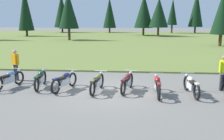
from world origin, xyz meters
name	(u,v)px	position (x,y,z in m)	size (l,w,h in m)	color
ground_plane	(111,92)	(0.00, 0.00, 0.00)	(140.00, 140.00, 0.00)	slate
grass_moorland	(127,40)	(0.00, 26.14, 0.05)	(80.00, 44.00, 0.10)	olive
forest_treeline	(142,12)	(2.42, 35.89, 4.29)	(43.88, 27.47, 8.56)	#47331E
motorcycle_sky_blue	(9,79)	(-5.00, 0.22, 0.44)	(0.84, 2.04, 0.88)	black
motorcycle_british_green	(40,79)	(-3.48, 0.41, 0.44)	(0.62, 2.10, 0.88)	black
motorcycle_navy	(65,81)	(-2.20, 0.12, 0.44)	(0.87, 2.02, 0.88)	black
motorcycle_olive	(97,82)	(-0.63, -0.05, 0.44)	(0.62, 2.09, 0.88)	black
motorcycle_maroon	(127,82)	(0.74, 0.18, 0.44)	(0.72, 2.07, 0.88)	black
motorcycle_red	(157,86)	(2.08, -0.35, 0.44)	(0.62, 2.10, 0.88)	black
motorcycle_cream	(191,85)	(3.58, -0.16, 0.44)	(0.62, 2.10, 0.88)	black
rider_checking_bike	(223,71)	(5.19, 0.68, 0.95)	(0.46, 0.39, 1.67)	#2D2D38
rider_in_hivis_vest	(15,63)	(-5.34, 1.72, 0.95)	(0.49, 0.37, 1.67)	#2D2D38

